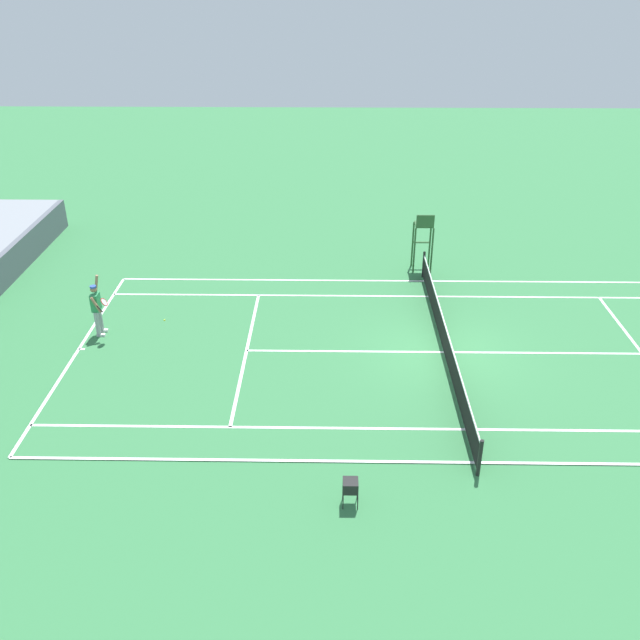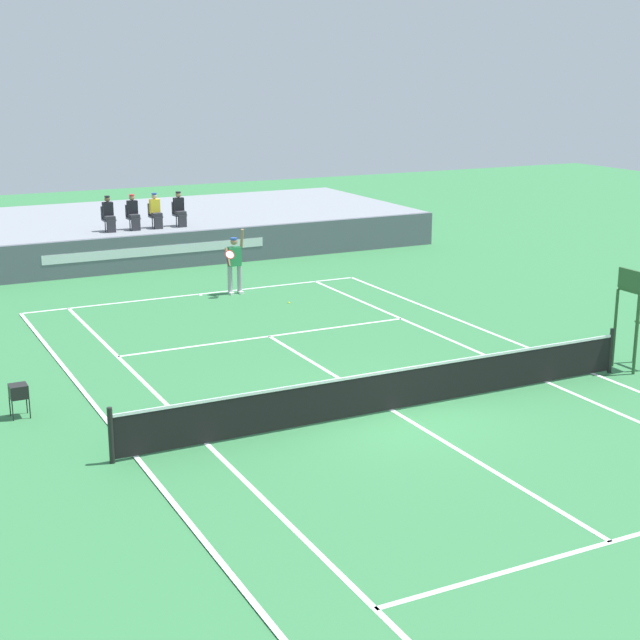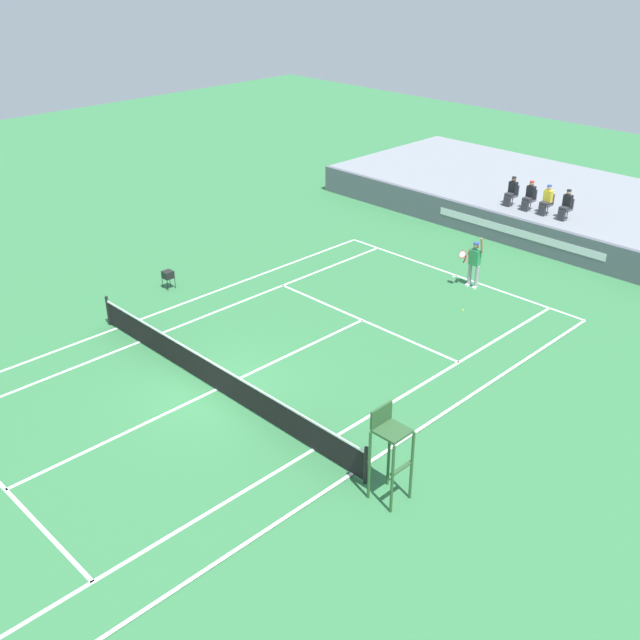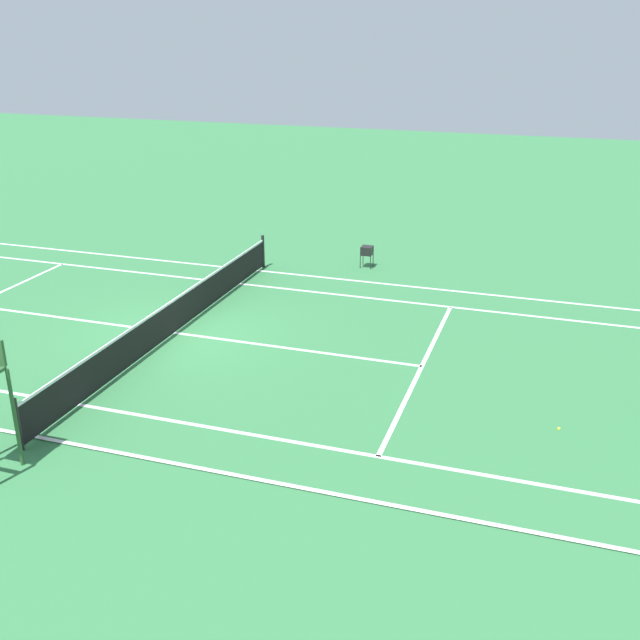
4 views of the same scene
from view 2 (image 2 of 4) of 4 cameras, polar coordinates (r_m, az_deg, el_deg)
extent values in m
plane|color=#337542|center=(20.14, 4.36, -5.47)|extent=(80.00, 80.00, 0.00)
cube|color=#337542|center=(20.14, 4.36, -5.45)|extent=(10.98, 23.78, 0.02)
cube|color=white|center=(30.50, -7.20, 1.54)|extent=(10.98, 0.10, 0.01)
cube|color=white|center=(18.10, -10.87, -8.04)|extent=(0.10, 23.78, 0.01)
cube|color=white|center=(23.31, 16.03, -3.11)|extent=(0.10, 23.78, 0.01)
cube|color=white|center=(18.48, -6.72, -7.37)|extent=(0.10, 23.78, 0.01)
cube|color=white|center=(22.43, 13.42, -3.64)|extent=(0.10, 23.78, 0.01)
cube|color=white|center=(25.55, -3.04, -0.98)|extent=(8.22, 0.10, 0.01)
cube|color=white|center=(15.49, 16.94, -12.54)|extent=(8.22, 0.10, 0.01)
cube|color=white|center=(20.13, 4.36, -5.41)|extent=(0.10, 12.80, 0.01)
cube|color=white|center=(30.41, -7.14, 1.50)|extent=(0.10, 0.20, 0.01)
cylinder|color=black|center=(17.80, -12.34, -6.73)|extent=(0.10, 0.10, 1.07)
cylinder|color=black|center=(23.47, 16.93, -1.76)|extent=(0.10, 0.10, 1.07)
cube|color=black|center=(19.98, 4.39, -4.18)|extent=(11.78, 0.02, 0.84)
cube|color=white|center=(19.85, 4.41, -3.03)|extent=(11.78, 0.03, 0.06)
cube|color=#565B66|center=(34.44, -9.70, 4.02)|extent=(23.00, 0.24, 1.28)
cube|color=silver|center=(34.31, -9.64, 4.09)|extent=(8.05, 0.01, 0.32)
cube|color=gray|center=(38.92, -11.78, 5.15)|extent=(23.00, 9.22, 1.28)
cube|color=#474C56|center=(35.16, -12.47, 5.84)|extent=(0.44, 0.44, 0.06)
cube|color=#474C56|center=(35.32, -12.57, 6.29)|extent=(0.44, 0.06, 0.44)
cylinder|color=#4C4C51|center=(35.10, -12.11, 5.48)|extent=(0.04, 0.04, 0.38)
cylinder|color=#4C4C51|center=(35.01, -12.66, 5.43)|extent=(0.04, 0.04, 0.38)
cube|color=#2D2D33|center=(35.05, -12.43, 5.95)|extent=(0.34, 0.44, 0.16)
cube|color=#2D2D33|center=(34.90, -12.32, 5.47)|extent=(0.30, 0.14, 0.44)
cube|color=black|center=(35.17, -12.53, 6.45)|extent=(0.36, 0.22, 0.52)
sphere|color=brown|center=(35.12, -12.56, 7.05)|extent=(0.20, 0.20, 0.20)
cylinder|color=black|center=(35.11, -12.57, 7.19)|extent=(0.19, 0.19, 0.05)
cube|color=#474C56|center=(35.39, -11.06, 5.97)|extent=(0.44, 0.44, 0.06)
cube|color=#474C56|center=(35.54, -11.17, 6.41)|extent=(0.44, 0.06, 0.44)
cylinder|color=#4C4C51|center=(35.33, -10.70, 5.61)|extent=(0.04, 0.04, 0.38)
cylinder|color=#4C4C51|center=(35.23, -11.25, 5.56)|extent=(0.04, 0.04, 0.38)
cube|color=#2D2D33|center=(35.28, -11.02, 6.08)|extent=(0.34, 0.44, 0.16)
cube|color=#2D2D33|center=(35.13, -10.91, 5.60)|extent=(0.30, 0.14, 0.44)
cube|color=black|center=(35.39, -11.12, 6.58)|extent=(0.36, 0.22, 0.52)
sphere|color=#A37556|center=(35.34, -11.15, 7.17)|extent=(0.20, 0.20, 0.20)
cylinder|color=red|center=(35.33, -11.15, 7.31)|extent=(0.19, 0.19, 0.05)
cube|color=#474C56|center=(35.62, -9.76, 6.09)|extent=(0.44, 0.44, 0.06)
cube|color=#474C56|center=(35.77, -9.88, 6.53)|extent=(0.44, 0.06, 0.44)
cylinder|color=#4C4C51|center=(35.56, -9.40, 5.73)|extent=(0.04, 0.04, 0.38)
cylinder|color=#4C4C51|center=(35.46, -9.95, 5.68)|extent=(0.04, 0.04, 0.38)
cube|color=#2D2D33|center=(35.51, -9.72, 6.20)|extent=(0.34, 0.44, 0.16)
cube|color=#2D2D33|center=(35.37, -9.61, 5.72)|extent=(0.30, 0.14, 0.44)
cube|color=yellow|center=(35.63, -9.82, 6.69)|extent=(0.36, 0.22, 0.52)
sphere|color=tan|center=(35.58, -9.85, 7.28)|extent=(0.20, 0.20, 0.20)
cylinder|color=#2D4CA8|center=(35.56, -9.85, 7.42)|extent=(0.19, 0.19, 0.05)
cube|color=#474C56|center=(35.89, -8.37, 6.21)|extent=(0.44, 0.44, 0.06)
cube|color=#474C56|center=(36.05, -8.48, 6.64)|extent=(0.44, 0.06, 0.44)
cylinder|color=#4C4C51|center=(35.84, -8.01, 5.86)|extent=(0.04, 0.04, 0.38)
cylinder|color=#4C4C51|center=(35.73, -8.54, 5.81)|extent=(0.04, 0.04, 0.38)
cube|color=#2D2D33|center=(35.79, -8.32, 6.32)|extent=(0.34, 0.44, 0.16)
cube|color=#2D2D33|center=(35.64, -8.20, 5.85)|extent=(0.30, 0.14, 0.44)
cube|color=black|center=(35.90, -8.42, 6.81)|extent=(0.36, 0.22, 0.52)
sphere|color=#A37556|center=(35.85, -8.44, 7.39)|extent=(0.20, 0.20, 0.20)
cylinder|color=black|center=(35.84, -8.45, 7.53)|extent=(0.19, 0.19, 0.05)
cylinder|color=#9E9EA3|center=(30.44, -4.82, 2.42)|extent=(0.15, 0.15, 0.92)
cylinder|color=#9E9EA3|center=(30.33, -5.38, 2.36)|extent=(0.15, 0.15, 0.92)
cube|color=white|center=(30.48, -4.76, 1.65)|extent=(0.12, 0.28, 0.10)
cube|color=white|center=(30.37, -5.32, 1.58)|extent=(0.12, 0.28, 0.10)
cube|color=#2D8C51|center=(30.23, -5.13, 3.80)|extent=(0.40, 0.24, 0.60)
sphere|color=#A37556|center=(30.15, -5.15, 4.67)|extent=(0.22, 0.22, 0.22)
cylinder|color=#2D4CA8|center=(30.13, -5.15, 4.84)|extent=(0.21, 0.21, 0.06)
cylinder|color=#A37556|center=(30.20, -4.67, 4.87)|extent=(0.09, 0.21, 0.61)
cylinder|color=#A37556|center=(30.05, -5.52, 3.76)|extent=(0.09, 0.33, 0.56)
cylinder|color=black|center=(29.95, -5.51, 3.47)|extent=(0.04, 0.19, 0.25)
torus|color=red|center=(29.73, -5.39, 3.90)|extent=(0.30, 0.20, 0.26)
cylinder|color=silver|center=(29.73, -5.39, 3.90)|extent=(0.27, 0.16, 0.22)
sphere|color=#D1E533|center=(29.10, -1.86, 1.02)|extent=(0.07, 0.07, 0.07)
cylinder|color=#2D562D|center=(24.36, 18.35, -0.26)|extent=(0.07, 0.07, 1.90)
cylinder|color=#2D562D|center=(23.88, 17.16, -0.46)|extent=(0.07, 0.07, 1.90)
cylinder|color=#2D562D|center=(23.40, 18.33, -0.86)|extent=(0.07, 0.07, 1.90)
cube|color=#2D562D|center=(23.65, 18.53, 1.74)|extent=(0.70, 0.70, 0.06)
cube|color=#2D562D|center=(23.35, 17.98, 2.30)|extent=(0.06, 0.70, 0.48)
cube|color=black|center=(20.56, -17.52, -4.07)|extent=(0.36, 0.36, 0.28)
cylinder|color=black|center=(20.49, -17.83, -5.19)|extent=(0.02, 0.02, 0.42)
cylinder|color=black|center=(20.53, -16.90, -5.07)|extent=(0.02, 0.02, 0.42)
cylinder|color=black|center=(20.81, -17.99, -4.90)|extent=(0.02, 0.02, 0.42)
cylinder|color=black|center=(20.85, -17.07, -4.78)|extent=(0.02, 0.02, 0.42)
ellipsoid|color=#D1E533|center=(20.53, -17.54, -3.85)|extent=(0.30, 0.30, 0.12)
camera|label=1|loc=(22.46, -55.87, 20.30)|focal=38.93mm
camera|label=3|loc=(26.36, 55.33, 19.80)|focal=42.31mm
camera|label=4|loc=(36.01, 19.33, 14.80)|focal=42.42mm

